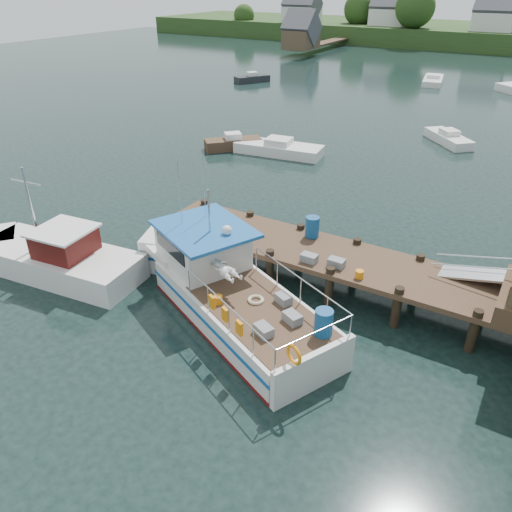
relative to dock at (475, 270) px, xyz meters
The scene contains 9 objects.
ground_plane 6.89m from the dock, behind, with size 160.00×160.00×0.00m, color black.
dock is the anchor object (origin of this frame).
lobster_boat 8.62m from the dock, 156.89° to the right, with size 10.32×6.59×5.17m.
work_boat 16.05m from the dock, 161.97° to the right, with size 8.47×3.39×4.43m.
moored_rowboat 22.09m from the dock, 144.75° to the left, with size 3.67×3.73×1.14m.
moored_a 19.96m from the dock, 137.73° to the left, with size 6.14×2.78×1.09m.
moored_b 22.71m from the dock, 103.84° to the left, with size 4.13×4.27×0.98m.
moored_d 46.05m from the dock, 105.23° to the left, with size 2.91×5.97×0.97m.
moored_e 45.68m from the dock, 130.82° to the left, with size 3.16×4.15×1.10m.
Camera 1 is at (7.60, -15.72, 10.72)m, focal length 35.00 mm.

